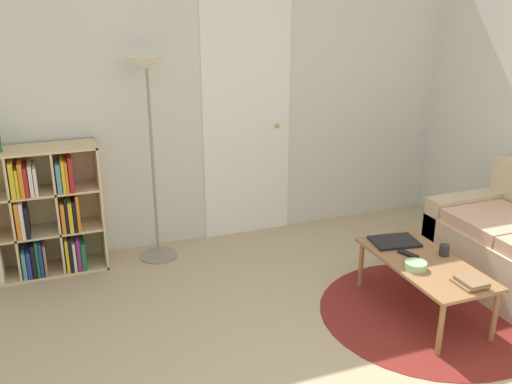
{
  "coord_description": "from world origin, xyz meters",
  "views": [
    {
      "loc": [
        -1.44,
        -1.88,
        2.14
      ],
      "look_at": [
        -0.14,
        1.54,
        0.85
      ],
      "focal_mm": 40.0,
      "sensor_mm": 36.0,
      "label": 1
    }
  ],
  "objects": [
    {
      "name": "floor_lamp",
      "position": [
        -0.65,
        2.54,
        1.39
      ],
      "size": [
        0.32,
        0.32,
        1.68
      ],
      "color": "gray",
      "rests_on": "ground_plane"
    },
    {
      "name": "bowl",
      "position": [
        0.77,
        0.93,
        0.42
      ],
      "size": [
        0.15,
        0.15,
        0.05
      ],
      "color": "#9ED193",
      "rests_on": "coffee_table"
    },
    {
      "name": "coffee_table",
      "position": [
        0.9,
        1.0,
        0.35
      ],
      "size": [
        0.5,
        1.02,
        0.39
      ],
      "color": "#996B42",
      "rests_on": "ground_plane"
    },
    {
      "name": "book_stack_on_table",
      "position": [
        0.96,
        0.62,
        0.41
      ],
      "size": [
        0.16,
        0.19,
        0.04
      ],
      "color": "olive",
      "rests_on": "coffee_table"
    },
    {
      "name": "wall_back",
      "position": [
        0.01,
        2.82,
        1.29
      ],
      "size": [
        7.4,
        0.11,
        2.6
      ],
      "color": "silver",
      "rests_on": "ground_plane"
    },
    {
      "name": "laptop",
      "position": [
        0.88,
        1.34,
        0.4
      ],
      "size": [
        0.36,
        0.29,
        0.02
      ],
      "color": "black",
      "rests_on": "coffee_table"
    },
    {
      "name": "rug",
      "position": [
        0.94,
        0.95,
        0.0
      ],
      "size": [
        1.53,
        1.53,
        0.01
      ],
      "color": "maroon",
      "rests_on": "ground_plane"
    },
    {
      "name": "cup",
      "position": [
        1.08,
        1.03,
        0.43
      ],
      "size": [
        0.07,
        0.07,
        0.08
      ],
      "color": "#28282D",
      "rests_on": "coffee_table"
    },
    {
      "name": "bookshelf",
      "position": [
        -1.61,
        2.6,
        0.48
      ],
      "size": [
        1.01,
        0.34,
        1.02
      ],
      "color": "beige",
      "rests_on": "ground_plane"
    },
    {
      "name": "remote",
      "position": [
        0.84,
        1.12,
        0.4
      ],
      "size": [
        0.09,
        0.16,
        0.02
      ],
      "color": "black",
      "rests_on": "coffee_table"
    }
  ]
}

